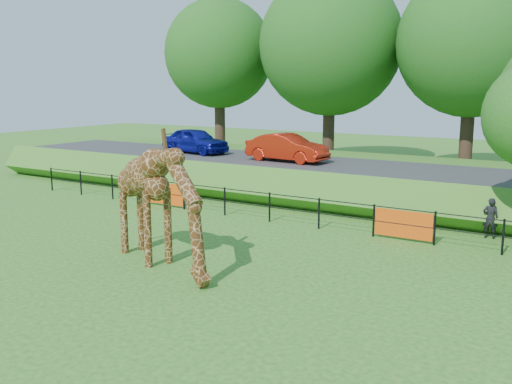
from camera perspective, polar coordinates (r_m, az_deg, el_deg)
ground at (r=13.72m, az=-8.40°, el=-10.79°), size 90.00×90.00×0.00m
giraffe at (r=15.84m, az=-9.62°, el=-1.41°), size 4.78×2.61×3.43m
perimeter_fence at (r=20.07m, az=6.31°, el=-2.14°), size 28.07×0.10×1.10m
embankment at (r=26.91m, az=13.14°, el=1.16°), size 40.00×9.00×1.30m
road at (r=25.40m, az=12.13°, el=2.26°), size 40.00×5.00×0.12m
car_blue at (r=30.19m, az=-6.10°, el=5.14°), size 4.05×2.07×1.32m
car_red at (r=26.80m, az=3.12°, el=4.46°), size 4.05×1.67×1.30m
visitor at (r=20.22m, az=22.40°, el=-2.44°), size 0.51×0.36×1.36m
bg_tree_line at (r=32.44m, az=20.68°, el=13.96°), size 37.30×8.80×11.82m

